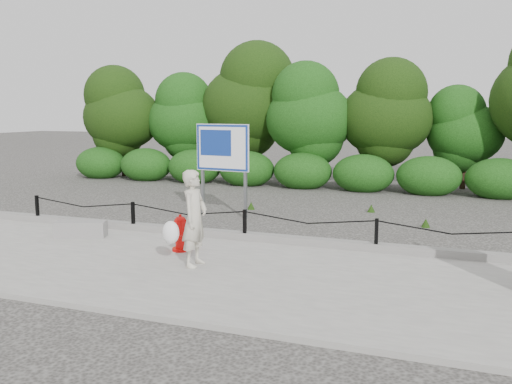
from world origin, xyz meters
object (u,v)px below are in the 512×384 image
object	(u,v)px
advertising_sign	(222,152)
concrete_block	(81,229)
fire_hydrant	(180,234)
pedestrian	(193,219)

from	to	relation	value
advertising_sign	concrete_block	bearing A→B (deg)	-111.80
fire_hydrant	concrete_block	xyz separation A→B (m)	(-2.36, 0.27, -0.16)
pedestrian	concrete_block	distance (m)	3.22
fire_hydrant	advertising_sign	xyz separation A→B (m)	(-0.71, 3.50, 1.19)
concrete_block	advertising_sign	distance (m)	3.87
advertising_sign	fire_hydrant	bearing A→B (deg)	-73.27
fire_hydrant	concrete_block	bearing A→B (deg)	167.29
pedestrian	concrete_block	xyz separation A→B (m)	(-3.00, 1.01, -0.60)
pedestrian	advertising_sign	xyz separation A→B (m)	(-1.35, 4.25, 0.74)
concrete_block	advertising_sign	world-z (taller)	advertising_sign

